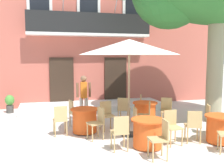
# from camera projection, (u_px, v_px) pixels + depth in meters

# --- Properties ---
(ground_plane) EXTENTS (120.00, 120.00, 0.00)m
(ground_plane) POSITION_uv_depth(u_px,v_px,m) (122.00, 135.00, 7.74)
(ground_plane) COLOR silver
(building_facade) EXTENTS (13.00, 5.09, 7.50)m
(building_facade) POSITION_uv_depth(u_px,v_px,m) (82.00, 31.00, 14.03)
(building_facade) COLOR #BC5B4C
(building_facade) RESTS_ON ground
(entrance_step_platform) EXTENTS (6.32, 1.85, 0.25)m
(entrance_step_platform) POSITION_uv_depth(u_px,v_px,m) (93.00, 106.00, 11.62)
(entrance_step_platform) COLOR silver
(entrance_step_platform) RESTS_ON ground
(cafe_table_near_tree) EXTENTS (0.86, 0.86, 0.76)m
(cafe_table_near_tree) POSITION_uv_depth(u_px,v_px,m) (148.00, 133.00, 6.64)
(cafe_table_near_tree) COLOR #EA561E
(cafe_table_near_tree) RESTS_ON ground
(cafe_chair_near_tree_0) EXTENTS (0.41, 0.41, 0.91)m
(cafe_chair_near_tree_0) POSITION_uv_depth(u_px,v_px,m) (120.00, 131.00, 6.38)
(cafe_chair_near_tree_0) COLOR tan
(cafe_chair_near_tree_0) RESTS_ON ground
(cafe_chair_near_tree_1) EXTENTS (0.43, 0.43, 0.91)m
(cafe_chair_near_tree_1) POSITION_uv_depth(u_px,v_px,m) (161.00, 137.00, 5.90)
(cafe_chair_near_tree_1) COLOR tan
(cafe_chair_near_tree_1) RESTS_ON ground
(cafe_chair_near_tree_2) EXTENTS (0.42, 0.42, 0.91)m
(cafe_chair_near_tree_2) POSITION_uv_depth(u_px,v_px,m) (172.00, 125.00, 6.92)
(cafe_chair_near_tree_2) COLOR tan
(cafe_chair_near_tree_2) RESTS_ON ground
(cafe_chair_near_tree_3) EXTENTS (0.46, 0.46, 0.91)m
(cafe_chair_near_tree_3) POSITION_uv_depth(u_px,v_px,m) (139.00, 121.00, 7.35)
(cafe_chair_near_tree_3) COLOR tan
(cafe_chair_near_tree_3) RESTS_ON ground
(cafe_table_middle) EXTENTS (0.86, 0.86, 0.76)m
(cafe_table_middle) POSITION_uv_depth(u_px,v_px,m) (85.00, 120.00, 7.96)
(cafe_table_middle) COLOR #EA561E
(cafe_table_middle) RESTS_ON ground
(cafe_chair_middle_0) EXTENTS (0.49, 0.49, 0.91)m
(cafe_chair_middle_0) POSITION_uv_depth(u_px,v_px,m) (98.00, 121.00, 7.33)
(cafe_chair_middle_0) COLOR tan
(cafe_chair_middle_0) RESTS_ON ground
(cafe_chair_middle_1) EXTENTS (0.44, 0.44, 0.91)m
(cafe_chair_middle_1) POSITION_uv_depth(u_px,v_px,m) (107.00, 114.00, 8.28)
(cafe_chair_middle_1) COLOR tan
(cafe_chair_middle_1) RESTS_ON ground
(cafe_chair_middle_2) EXTENTS (0.48, 0.48, 0.91)m
(cafe_chair_middle_2) POSITION_uv_depth(u_px,v_px,m) (74.00, 112.00, 8.57)
(cafe_chair_middle_2) COLOR tan
(cafe_chair_middle_2) RESTS_ON ground
(cafe_chair_middle_3) EXTENTS (0.43, 0.43, 0.91)m
(cafe_chair_middle_3) POSITION_uv_depth(u_px,v_px,m) (60.00, 118.00, 7.63)
(cafe_chair_middle_3) COLOR tan
(cafe_chair_middle_3) RESTS_ON ground
(cafe_table_front) EXTENTS (0.86, 0.86, 0.76)m
(cafe_table_front) POSITION_uv_depth(u_px,v_px,m) (221.00, 129.00, 7.03)
(cafe_table_front) COLOR #EA561E
(cafe_table_front) RESTS_ON ground
(cafe_chair_front_0) EXTENTS (0.53, 0.53, 0.91)m
(cafe_chair_front_0) POSITION_uv_depth(u_px,v_px,m) (212.00, 117.00, 7.76)
(cafe_chair_front_0) COLOR tan
(cafe_chair_front_0) RESTS_ON ground
(cafe_chair_front_1) EXTENTS (0.51, 0.51, 0.91)m
(cafe_chair_front_1) POSITION_uv_depth(u_px,v_px,m) (194.00, 124.00, 6.99)
(cafe_chair_front_1) COLOR tan
(cafe_chair_front_1) RESTS_ON ground
(cafe_table_far_side) EXTENTS (0.86, 0.86, 0.76)m
(cafe_table_far_side) POSITION_uv_depth(u_px,v_px,m) (145.00, 113.00, 9.04)
(cafe_table_far_side) COLOR #EA561E
(cafe_table_far_side) RESTS_ON ground
(cafe_chair_far_side_0) EXTENTS (0.52, 0.52, 0.91)m
(cafe_chair_far_side_0) POSITION_uv_depth(u_px,v_px,m) (167.00, 109.00, 9.01)
(cafe_chair_far_side_0) COLOR tan
(cafe_chair_far_side_0) RESTS_ON ground
(cafe_chair_far_side_1) EXTENTS (0.53, 0.53, 0.91)m
(cafe_chair_far_side_1) POSITION_uv_depth(u_px,v_px,m) (144.00, 105.00, 9.77)
(cafe_chair_far_side_1) COLOR tan
(cafe_chair_far_side_1) RESTS_ON ground
(cafe_chair_far_side_2) EXTENTS (0.55, 0.55, 0.91)m
(cafe_chair_far_side_2) POSITION_uv_depth(u_px,v_px,m) (124.00, 108.00, 9.16)
(cafe_chair_far_side_2) COLOR tan
(cafe_chair_far_side_2) RESTS_ON ground
(cafe_chair_far_side_3) EXTENTS (0.53, 0.53, 0.91)m
(cafe_chair_far_side_3) POSITION_uv_depth(u_px,v_px,m) (146.00, 114.00, 8.28)
(cafe_chair_far_side_3) COLOR tan
(cafe_chair_far_side_3) RESTS_ON ground
(cafe_umbrella) EXTENTS (2.90, 2.90, 2.85)m
(cafe_umbrella) POSITION_uv_depth(u_px,v_px,m) (129.00, 47.00, 7.44)
(cafe_umbrella) COLOR #997A56
(cafe_umbrella) RESTS_ON ground
(ground_planter_left) EXTENTS (0.38, 0.38, 0.76)m
(ground_planter_left) POSITION_uv_depth(u_px,v_px,m) (10.00, 103.00, 10.77)
(ground_planter_left) COLOR #47423D
(ground_planter_left) RESTS_ON ground
(pedestrian_near_entrance) EXTENTS (0.53, 0.35, 1.67)m
(pedestrian_near_entrance) POSITION_uv_depth(u_px,v_px,m) (84.00, 96.00, 9.28)
(pedestrian_near_entrance) COLOR silver
(pedestrian_near_entrance) RESTS_ON ground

